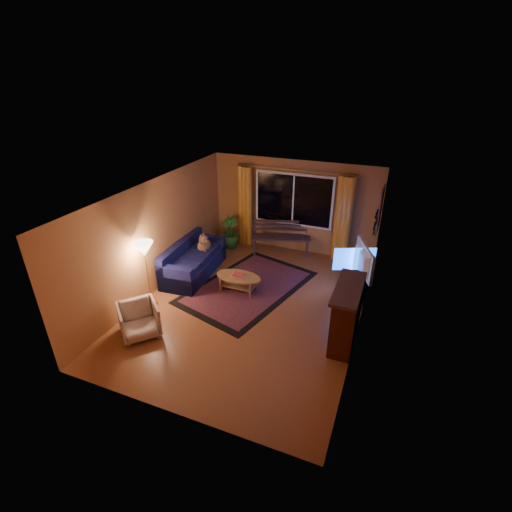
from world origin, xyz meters
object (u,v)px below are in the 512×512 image
at_px(bench, 281,245).
at_px(sofa, 194,259).
at_px(floor_lamp, 148,275).
at_px(tv_console, 356,283).
at_px(armchair, 139,318).
at_px(coffee_table, 239,283).

distance_m(bench, sofa, 2.48).
relative_size(bench, floor_lamp, 1.07).
bearing_deg(tv_console, sofa, -162.37).
bearing_deg(bench, floor_lamp, -135.83).
bearing_deg(armchair, coffee_table, 14.19).
bearing_deg(tv_console, bench, 158.37).
bearing_deg(coffee_table, tv_console, 18.94).
bearing_deg(coffee_table, sofa, 166.88).
bearing_deg(coffee_table, bench, 82.65).
xyz_separation_m(sofa, floor_lamp, (-0.18, -1.51, 0.33)).
distance_m(bench, coffee_table, 2.20).
height_order(floor_lamp, coffee_table, floor_lamp).
relative_size(armchair, coffee_table, 0.68).
height_order(armchair, tv_console, armchair).
bearing_deg(floor_lamp, bench, 62.06).
distance_m(floor_lamp, coffee_table, 2.01).
distance_m(sofa, tv_console, 3.86).
bearing_deg(tv_console, coffee_table, -151.52).
bearing_deg(floor_lamp, tv_console, 27.18).
xyz_separation_m(bench, floor_lamp, (-1.80, -3.39, 0.50)).
xyz_separation_m(floor_lamp, tv_console, (4.00, 2.05, -0.47)).
relative_size(bench, coffee_table, 1.50).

